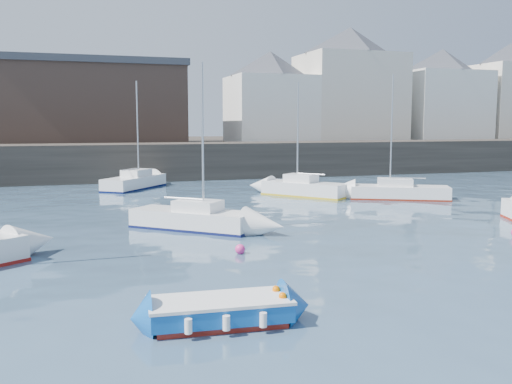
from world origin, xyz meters
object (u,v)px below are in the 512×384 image
object	(u,v)px
sailboat_d	(399,192)
buoy_far	(193,216)
sailboat_b	(193,219)
sailboat_h	(135,182)
sailboat_f	(304,188)
buoy_near	(240,254)
blue_dinghy	(220,310)

from	to	relation	value
sailboat_d	buoy_far	bearing A→B (deg)	-168.95
sailboat_b	buoy_far	size ratio (longest dim) A/B	18.31
sailboat_d	sailboat_h	world-z (taller)	sailboat_h
sailboat_d	sailboat_f	world-z (taller)	sailboat_d
sailboat_d	buoy_near	size ratio (longest dim) A/B	20.89
blue_dinghy	sailboat_b	world-z (taller)	sailboat_b
sailboat_h	buoy_far	xyz separation A→B (m)	(1.47, -13.43, -0.50)
sailboat_f	buoy_near	distance (m)	16.76
blue_dinghy	sailboat_d	distance (m)	24.22
sailboat_d	buoy_far	distance (m)	13.76
sailboat_f	sailboat_h	bearing A→B (deg)	142.24
buoy_near	buoy_far	distance (m)	8.69
sailboat_h	buoy_far	world-z (taller)	sailboat_h
sailboat_f	sailboat_b	bearing A→B (deg)	-134.79
sailboat_b	sailboat_h	size ratio (longest dim) A/B	0.94
blue_dinghy	sailboat_f	world-z (taller)	sailboat_f
blue_dinghy	buoy_far	size ratio (longest dim) A/B	8.56
blue_dinghy	buoy_near	distance (m)	7.29
blue_dinghy	sailboat_b	distance (m)	12.24
sailboat_f	buoy_far	xyz separation A→B (m)	(-8.46, -5.75, -0.51)
sailboat_f	sailboat_h	world-z (taller)	sailboat_h
sailboat_b	sailboat_h	distance (m)	16.90
sailboat_d	sailboat_h	distance (m)	18.45
sailboat_d	buoy_near	bearing A→B (deg)	-140.09
sailboat_d	sailboat_f	xyz separation A→B (m)	(-5.04, 3.11, 0.05)
sailboat_h	buoy_near	size ratio (longest dim) A/B	21.00
sailboat_f	buoy_near	bearing A→B (deg)	-120.49
blue_dinghy	buoy_near	world-z (taller)	blue_dinghy
sailboat_b	sailboat_d	bearing A→B (deg)	23.23
sailboat_f	buoy_far	size ratio (longest dim) A/B	18.37
sailboat_d	sailboat_f	distance (m)	5.92
sailboat_h	sailboat_b	bearing A→B (deg)	-87.27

